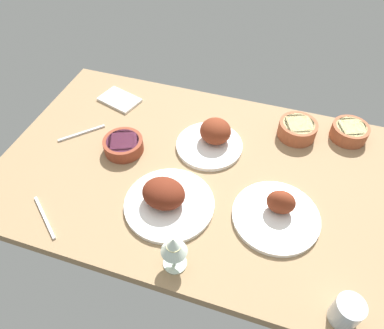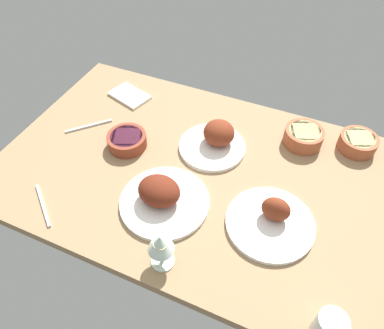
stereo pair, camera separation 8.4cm
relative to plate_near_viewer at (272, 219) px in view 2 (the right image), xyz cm
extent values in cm
cube|color=#937551|center=(-32.38, 11.45, -4.22)|extent=(140.00, 90.00, 4.00)
cylinder|color=white|center=(-0.13, -0.72, -1.42)|extent=(28.13, 28.13, 1.60)
ellipsoid|color=maroon|center=(0.31, 1.73, 3.41)|extent=(9.19, 6.54, 8.77)
cylinder|color=white|center=(-29.46, 23.78, -1.42)|extent=(25.27, 25.27, 1.60)
ellipsoid|color=maroon|center=(-28.05, 26.74, 3.81)|extent=(11.81, 11.21, 9.63)
cylinder|color=white|center=(-34.46, -6.56, -1.42)|extent=(29.84, 29.84, 1.60)
ellipsoid|color=#602314|center=(-36.15, -6.52, 3.63)|extent=(14.18, 11.69, 9.24)
cylinder|color=#A35133|center=(20.79, 45.75, 0.65)|extent=(13.92, 13.92, 5.74)
cylinder|color=#DBCC7A|center=(20.79, 45.75, 3.02)|extent=(11.41, 11.41, 1.00)
cylinder|color=brown|center=(-59.76, 12.31, 0.33)|extent=(14.89, 14.89, 5.10)
cylinder|color=#4C192D|center=(-59.76, 12.31, 2.38)|extent=(12.21, 12.21, 1.00)
cylinder|color=#A35133|center=(1.34, 40.63, 0.93)|extent=(14.70, 14.70, 6.30)
cylinder|color=#D6BC70|center=(1.34, 40.63, 3.58)|extent=(12.06, 12.06, 1.00)
cylinder|color=silver|center=(-25.62, -25.55, -1.97)|extent=(7.00, 7.00, 0.50)
cylinder|color=silver|center=(-25.62, -25.55, 1.78)|extent=(1.00, 1.00, 7.00)
cone|color=silver|center=(-25.62, -25.55, 8.53)|extent=(7.60, 7.60, 6.50)
cylinder|color=beige|center=(-25.62, -25.55, 7.08)|extent=(4.18, 4.18, 2.80)
cylinder|color=silver|center=(21.49, -26.46, 2.10)|extent=(7.56, 7.56, 8.63)
cube|color=white|center=(-74.54, 39.04, -1.62)|extent=(19.35, 15.43, 1.20)
cube|color=silver|center=(-79.65, 15.27, -1.82)|extent=(13.77, 14.16, 0.80)
cube|color=silver|center=(-71.05, -23.59, -1.82)|extent=(15.32, 12.48, 0.80)
camera|label=1|loc=(-6.13, -69.64, 94.77)|focal=33.25mm
camera|label=2|loc=(1.73, -66.66, 94.77)|focal=33.25mm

